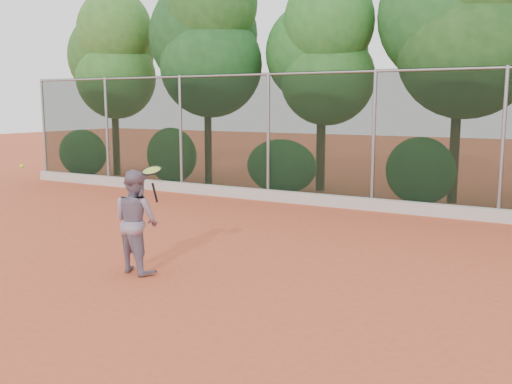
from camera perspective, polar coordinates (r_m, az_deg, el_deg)
The scene contains 7 objects.
ground at distance 8.66m, azimuth -3.30°, elevation -9.10°, with size 80.00×80.00×0.00m, color #CB5130.
concrete_curb at distance 14.66m, azimuth 11.26°, elevation -1.20°, with size 24.00×0.20×0.30m, color beige.
tennis_player at distance 9.22m, azimuth -11.88°, elevation -2.88°, with size 0.80×0.62×1.64m, color gray.
chainlink_fence at distance 14.64m, azimuth 11.68°, elevation 5.51°, with size 24.09×0.09×3.50m.
foliage_backdrop at distance 16.76m, azimuth 12.28°, elevation 14.60°, with size 23.70×3.63×7.55m.
tennis_racket at distance 8.81m, azimuth -10.36°, elevation 1.88°, with size 0.35×0.34×0.58m.
tennis_ball_in_flight at distance 10.31m, azimuth -22.38°, elevation 2.40°, with size 0.07×0.07×0.07m.
Camera 1 is at (4.47, -6.92, 2.67)m, focal length 40.00 mm.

